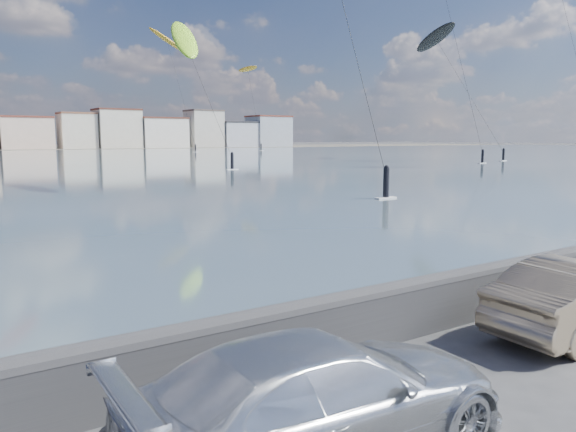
# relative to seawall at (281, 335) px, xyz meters

# --- Properties ---
(seawall) EXTENTS (400.00, 0.36, 1.08)m
(seawall) POSITION_rel_seawall_xyz_m (0.00, 0.00, 0.00)
(seawall) COLOR #28282B
(seawall) RESTS_ON ground
(car_silver) EXTENTS (4.82, 2.07, 1.38)m
(car_silver) POSITION_rel_seawall_xyz_m (-0.87, -2.16, 0.11)
(car_silver) COLOR silver
(car_silver) RESTS_ON ground
(kitesurfer_2) EXTENTS (3.14, 12.48, 23.58)m
(kitesurfer_2) POSITION_rel_seawall_xyz_m (75.93, 133.07, 21.71)
(kitesurfer_2) COLOR #BF8C19
(kitesurfer_2) RESTS_ON ground
(kitesurfer_5) EXTENTS (9.72, 13.78, 31.50)m
(kitesurfer_5) POSITION_rel_seawall_xyz_m (51.78, 131.96, 27.28)
(kitesurfer_5) COLOR #BF8C19
(kitesurfer_5) RESTS_ON ground
(kitesurfer_11) EXTENTS (5.10, 16.06, 19.17)m
(kitesurfer_11) POSITION_rel_seawall_xyz_m (24.84, 59.84, 14.96)
(kitesurfer_11) COLOR #8CD826
(kitesurfer_11) RESTS_ON ground
(kitesurfer_13) EXTENTS (5.24, 19.29, 22.62)m
(kitesurfer_13) POSITION_rel_seawall_xyz_m (70.50, 60.18, 19.48)
(kitesurfer_13) COLOR black
(kitesurfer_13) RESTS_ON ground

